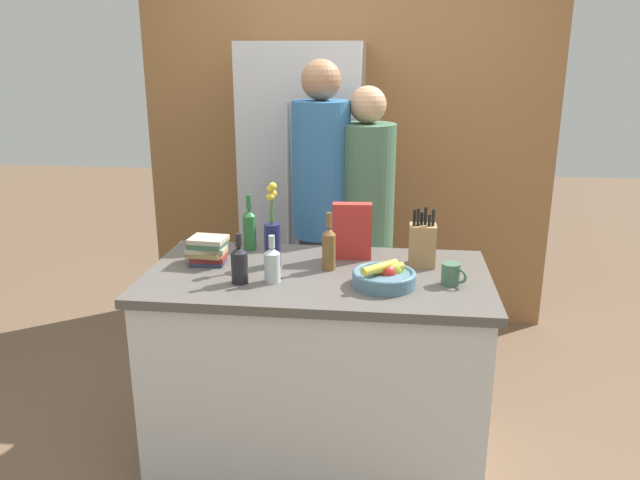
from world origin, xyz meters
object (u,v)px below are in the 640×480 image
Objects in this scene: knife_block at (422,244)px; bottle_wine at (272,264)px; fruit_bowl at (385,276)px; flower_vase at (272,238)px; person_at_sink at (321,206)px; cereal_box at (352,231)px; book_stack at (208,250)px; bottle_vinegar at (329,247)px; bottle_oil at (249,228)px; coffee_mug at (451,274)px; person_in_blue at (365,221)px; bottle_water at (239,264)px; refrigerator at (305,197)px.

bottle_wine is (-0.63, -0.28, -0.02)m from knife_block.
flower_vase is at bearing 159.62° from fruit_bowl.
cereal_box is at bearing -77.95° from person_at_sink.
knife_block reaches higher than bottle_wine.
bottle_wine is at bearing -30.64° from book_stack.
flower_vase is 1.48× the size of bottle_vinegar.
bottle_oil reaches higher than bottle_wine.
flower_vase is 3.75× the size of coffee_mug.
coffee_mug is 0.51× the size of bottle_wine.
coffee_mug is at bearing -63.73° from knife_block.
person_at_sink is at bearing 52.92° from bottle_oil.
book_stack is at bearing -126.82° from person_in_blue.
person_at_sink is (-0.36, 0.82, 0.09)m from fruit_bowl.
bottle_oil is at bearing 114.47° from bottle_wine.
knife_block is at bearing 59.74° from fruit_bowl.
person_in_blue is at bearing 43.51° from book_stack.
bottle_oil is 0.46m from bottle_water.
cereal_box is 1.23× the size of bottle_water.
coffee_mug is at bearing -21.64° from bottle_oil.
person_at_sink is at bearing 133.84° from knife_block.
bottle_oil is (-0.94, 0.37, 0.06)m from coffee_mug.
book_stack reaches higher than fruit_bowl.
book_stack is (-0.81, 0.19, 0.02)m from fruit_bowl.
bottle_vinegar is 1.21× the size of bottle_water.
bottle_wine is (0.34, -0.20, 0.02)m from book_stack.
knife_block is at bearing 116.27° from coffee_mug.
cereal_box reaches higher than bottle_vinegar.
cereal_box is 0.19m from bottle_vinegar.
cereal_box is at bearing 12.90° from book_stack.
coffee_mug is at bearing -61.24° from person_at_sink.
book_stack is 0.30m from bottle_water.
bottle_vinegar is (-0.41, -0.10, 0.00)m from knife_block.
bottle_water is at bearing -113.18° from flower_vase.
fruit_bowl is at bearing -13.21° from book_stack.
refrigerator is 6.86× the size of bottle_oil.
bottle_vinegar is (0.25, -0.01, -0.03)m from flower_vase.
coffee_mug is at bearing 9.20° from fruit_bowl.
knife_block reaches higher than fruit_bowl.
bottle_wine is at bearing -131.65° from cereal_box.
person_at_sink is at bearing 74.21° from bottle_water.
knife_block is 0.83m from bottle_oil.
cereal_box is (0.37, -1.05, 0.09)m from refrigerator.
cereal_box is 0.16× the size of person_in_blue.
bottle_water is (-0.87, -0.08, 0.04)m from coffee_mug.
knife_block is at bearing 13.75° from bottle_vinegar.
cereal_box is 0.51m from bottle_oil.
cereal_box is (-0.32, 0.06, 0.03)m from knife_block.
bottle_vinegar is 0.41m from bottle_water.
refrigerator is 1.56m from coffee_mug.
knife_block is 0.67m from flower_vase.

